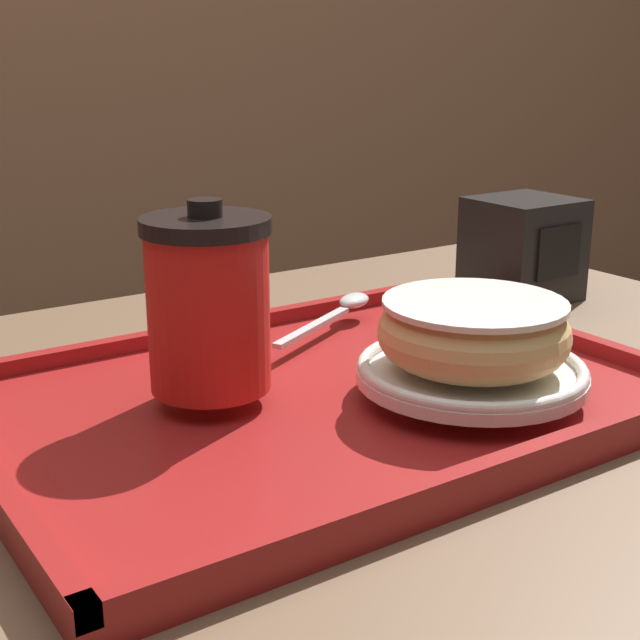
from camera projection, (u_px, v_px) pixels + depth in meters
The scene contains 7 objects.
cafe_table at pixel (309, 605), 0.66m from camera, with size 0.95×0.67×0.73m.
serving_tray at pixel (320, 400), 0.60m from camera, with size 0.45×0.32×0.02m.
coffee_cup_front at pixel (208, 303), 0.56m from camera, with size 0.08×0.08×0.12m.
plate_with_chocolate_donut at pixel (471, 371), 0.59m from camera, with size 0.15×0.15×0.01m.
donut_chocolate_glazed at pixel (473, 331), 0.58m from camera, with size 0.13×0.13×0.04m.
spoon at pixel (343, 308), 0.74m from camera, with size 0.14×0.08×0.01m.
napkin_dispenser at pixel (523, 249), 0.86m from camera, with size 0.09×0.09×0.10m.
Camera 1 is at (-0.31, -0.48, 0.97)m, focal length 50.00 mm.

